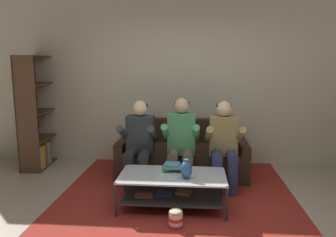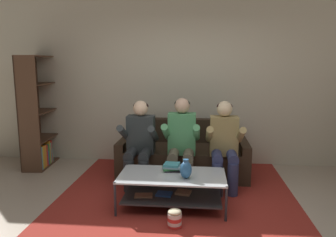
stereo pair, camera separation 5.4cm
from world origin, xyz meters
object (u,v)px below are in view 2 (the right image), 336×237
at_px(vase, 186,169).
at_px(popcorn_tub, 175,218).
at_px(coffee_table, 172,186).
at_px(bookshelf, 38,123).
at_px(couch, 183,156).
at_px(person_seated_right, 224,142).
at_px(person_seated_left, 140,140).
at_px(person_seated_middle, 181,140).
at_px(book_stack, 172,167).

relative_size(vase, popcorn_tub, 1.11).
height_order(coffee_table, bookshelf, bookshelf).
relative_size(couch, popcorn_tub, 9.47).
bearing_deg(person_seated_right, popcorn_tub, -116.34).
bearing_deg(coffee_table, person_seated_left, 126.91).
relative_size(person_seated_right, vase, 5.30).
bearing_deg(person_seated_left, vase, -49.08).
height_order(person_seated_right, popcorn_tub, person_seated_right).
bearing_deg(popcorn_tub, person_seated_left, 116.37).
distance_m(person_seated_middle, bookshelf, 2.54).
height_order(person_seated_left, popcorn_tub, person_seated_left).
bearing_deg(couch, bookshelf, 174.90).
distance_m(coffee_table, vase, 0.31).
distance_m(coffee_table, bookshelf, 2.79).
xyz_separation_m(person_seated_left, book_stack, (0.50, -0.53, -0.20)).
bearing_deg(vase, popcorn_tub, -103.84).
xyz_separation_m(person_seated_left, person_seated_right, (1.16, 0.00, 0.00)).
bearing_deg(person_seated_left, person_seated_middle, 0.39).
distance_m(coffee_table, popcorn_tub, 0.52).
distance_m(couch, person_seated_right, 0.87).
xyz_separation_m(person_seated_right, bookshelf, (-3.00, 0.75, 0.05)).
relative_size(person_seated_left, vase, 5.25).
distance_m(couch, bookshelf, 2.47).
distance_m(vase, popcorn_tub, 0.57).
bearing_deg(couch, coffee_table, -93.40).
xyz_separation_m(book_stack, popcorn_tub, (0.08, -0.63, -0.35)).
bearing_deg(person_seated_right, vase, -121.77).
distance_m(vase, bookshelf, 2.96).
bearing_deg(book_stack, couch, 85.58).
xyz_separation_m(vase, popcorn_tub, (-0.10, -0.39, -0.41)).
bearing_deg(bookshelf, vase, -31.26).
bearing_deg(vase, coffee_table, 148.32).
height_order(person_seated_left, person_seated_middle, person_seated_middle).
bearing_deg(couch, book_stack, -94.42).
distance_m(coffee_table, book_stack, 0.23).
relative_size(person_seated_right, coffee_table, 0.95).
bearing_deg(person_seated_right, person_seated_left, -179.96).
distance_m(person_seated_left, person_seated_right, 1.16).
height_order(person_seated_right, vase, person_seated_right).
xyz_separation_m(person_seated_middle, book_stack, (-0.08, -0.54, -0.22)).
height_order(couch, person_seated_right, person_seated_right).
height_order(person_seated_middle, person_seated_right, person_seated_middle).
distance_m(person_seated_left, popcorn_tub, 1.41).
distance_m(person_seated_left, person_seated_middle, 0.58).
bearing_deg(bookshelf, popcorn_tub, -38.36).
xyz_separation_m(couch, vase, (0.10, -1.31, 0.23)).
height_order(person_seated_middle, vase, person_seated_middle).
xyz_separation_m(person_seated_middle, popcorn_tub, (0.00, -1.17, -0.56)).
bearing_deg(person_seated_middle, book_stack, -98.76).
xyz_separation_m(vase, book_stack, (-0.18, 0.25, -0.06)).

